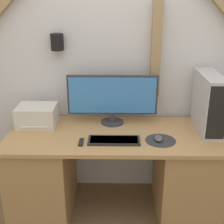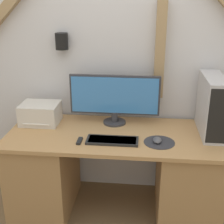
{
  "view_description": "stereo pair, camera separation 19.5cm",
  "coord_description": "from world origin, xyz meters",
  "px_view_note": "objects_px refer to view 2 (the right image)",
  "views": [
    {
      "loc": [
        0.02,
        -1.87,
        1.77
      ],
      "look_at": [
        -0.02,
        0.36,
        0.9
      ],
      "focal_mm": 50.0,
      "sensor_mm": 36.0,
      "label": 1
    },
    {
      "loc": [
        0.21,
        -1.86,
        1.77
      ],
      "look_at": [
        -0.02,
        0.36,
        0.9
      ],
      "focal_mm": 50.0,
      "sensor_mm": 36.0,
      "label": 2
    }
  ],
  "objects_px": {
    "computer_tower": "(212,106)",
    "printer": "(40,113)",
    "keyboard": "(113,140)",
    "monitor": "(115,97)",
    "mouse": "(157,140)",
    "remote_control": "(79,141)"
  },
  "relations": [
    {
      "from": "computer_tower",
      "to": "printer",
      "type": "xyz_separation_m",
      "value": [
        -1.38,
        0.05,
        -0.14
      ]
    },
    {
      "from": "keyboard",
      "to": "monitor",
      "type": "bearing_deg",
      "value": 93.41
    },
    {
      "from": "keyboard",
      "to": "computer_tower",
      "type": "xyz_separation_m",
      "value": [
        0.74,
        0.24,
        0.22
      ]
    },
    {
      "from": "computer_tower",
      "to": "mouse",
      "type": "bearing_deg",
      "value": -151.75
    },
    {
      "from": "computer_tower",
      "to": "printer",
      "type": "distance_m",
      "value": 1.39
    },
    {
      "from": "monitor",
      "to": "mouse",
      "type": "xyz_separation_m",
      "value": [
        0.35,
        -0.34,
        -0.21
      ]
    },
    {
      "from": "mouse",
      "to": "computer_tower",
      "type": "xyz_separation_m",
      "value": [
        0.41,
        0.22,
        0.21
      ]
    },
    {
      "from": "keyboard",
      "to": "computer_tower",
      "type": "distance_m",
      "value": 0.81
    },
    {
      "from": "mouse",
      "to": "computer_tower",
      "type": "bearing_deg",
      "value": 28.25
    },
    {
      "from": "keyboard",
      "to": "printer",
      "type": "relative_size",
      "value": 1.23
    },
    {
      "from": "monitor",
      "to": "keyboard",
      "type": "relative_size",
      "value": 1.93
    },
    {
      "from": "monitor",
      "to": "mouse",
      "type": "distance_m",
      "value": 0.53
    },
    {
      "from": "mouse",
      "to": "printer",
      "type": "bearing_deg",
      "value": 164.22
    },
    {
      "from": "printer",
      "to": "keyboard",
      "type": "bearing_deg",
      "value": -24.6
    },
    {
      "from": "keyboard",
      "to": "computer_tower",
      "type": "bearing_deg",
      "value": 18.07
    },
    {
      "from": "mouse",
      "to": "keyboard",
      "type": "bearing_deg",
      "value": -176.49
    },
    {
      "from": "printer",
      "to": "remote_control",
      "type": "relative_size",
      "value": 2.89
    },
    {
      "from": "printer",
      "to": "remote_control",
      "type": "height_order",
      "value": "printer"
    },
    {
      "from": "mouse",
      "to": "monitor",
      "type": "bearing_deg",
      "value": 136.07
    },
    {
      "from": "computer_tower",
      "to": "remote_control",
      "type": "bearing_deg",
      "value": -164.63
    },
    {
      "from": "mouse",
      "to": "printer",
      "type": "distance_m",
      "value": 1.01
    },
    {
      "from": "monitor",
      "to": "remote_control",
      "type": "xyz_separation_m",
      "value": [
        -0.22,
        -0.39,
        -0.22
      ]
    }
  ]
}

